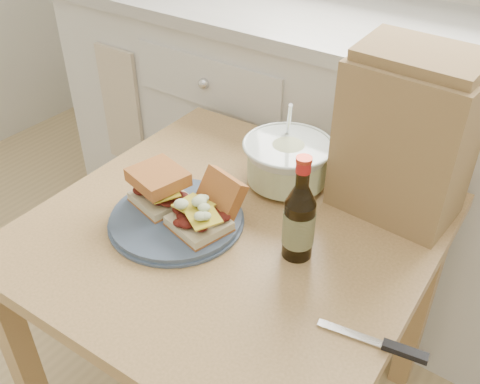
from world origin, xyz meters
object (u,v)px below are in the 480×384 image
Objects in this scene: dining_table at (233,259)px; beer_bottle at (299,220)px; paper_bag at (405,142)px; plate at (176,219)px; coleslaw_bowl at (287,164)px.

dining_table is 3.67× the size of beer_bottle.
beer_bottle is at bearing -1.61° from dining_table.
beer_bottle reaches higher than dining_table.
beer_bottle is 0.30m from paper_bag.
beer_bottle is at bearing 13.73° from plate.
paper_bag is at bearing 44.23° from dining_table.
plate reaches higher than dining_table.
coleslaw_bowl is at bearing -162.83° from paper_bag.
plate is at bearing -113.25° from coleslaw_bowl.
beer_bottle reaches higher than plate.
beer_bottle is 0.68× the size of paper_bag.
coleslaw_bowl is (0.12, 0.27, 0.05)m from plate.
dining_table is at bearing -130.53° from paper_bag.
paper_bag reaches higher than plate.
dining_table is at bearing -92.82° from coleslaw_bowl.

